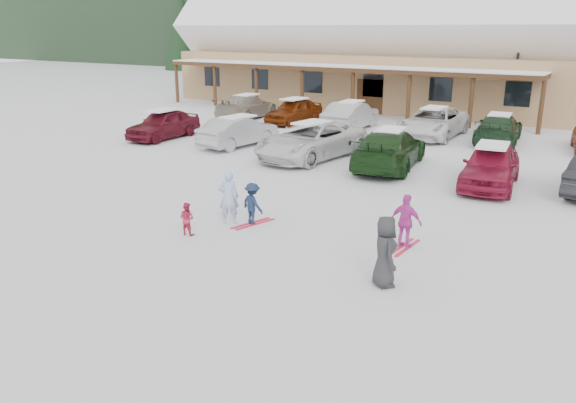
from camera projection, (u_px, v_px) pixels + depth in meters
The scene contains 22 objects.
ground at pixel (258, 247), 14.44m from camera, with size 160.00×160.00×0.00m, color silver.
day_lodge at pixel (374, 48), 40.51m from camera, with size 29.12×12.50×10.38m.
lamp_post at pixel (518, 56), 32.73m from camera, with size 0.50×0.25×6.74m.
conifer_0 at pixel (207, 24), 50.15m from camera, with size 4.40×4.40×10.20m.
conifer_2 at pixel (248, 13), 61.57m from camera, with size 5.28×5.28×12.24m.
adult_skier at pixel (229, 197), 15.92m from camera, with size 0.57×0.38×1.57m, color #9BB3DC.
toddler_red at pixel (187, 219), 15.15m from camera, with size 0.44×0.34×0.91m, color #BB2644.
child_navy at pixel (253, 204), 15.91m from camera, with size 0.79×0.45×1.22m, color #16223E.
skis_child_navy at pixel (253, 224), 16.09m from camera, with size 0.20×1.40×0.03m, color red.
child_magenta at pixel (406, 222), 14.15m from camera, with size 0.83×0.35×1.42m, color #C633A0.
skis_child_magenta at pixel (404, 247), 14.35m from camera, with size 0.20×1.40×0.03m, color red.
bystander_dark at pixel (385, 251), 12.05m from camera, with size 0.78×0.51×1.59m, color #2A292C.
parked_car_0 at pixel (163, 124), 28.27m from camera, with size 1.71×4.25×1.45m, color #59111C.
parked_car_1 at pixel (238, 131), 26.44m from camera, with size 1.49×4.26×1.40m, color #9C9CA0.
parked_car_2 at pixel (311, 140), 23.96m from camera, with size 2.57×5.58×1.55m, color silver.
parked_car_3 at pixel (390, 149), 22.31m from camera, with size 2.17×5.33×1.55m, color #163413.
parked_car_4 at pixel (491, 166), 19.67m from camera, with size 1.77×4.39×1.50m, color maroon.
parked_car_7 at pixel (247, 107), 34.60m from camera, with size 2.01×4.95×1.44m, color gray.
parked_car_8 at pixel (294, 111), 32.78m from camera, with size 1.69×4.20×1.43m, color #662408.
parked_car_9 at pixel (351, 116), 30.70m from camera, with size 1.63×4.67×1.54m, color #A1A1A7.
parked_car_10 at pixel (433, 122), 28.61m from camera, with size 2.50×5.42×1.51m, color white.
parked_car_11 at pixel (498, 129), 27.16m from camera, with size 1.95×4.79×1.39m, color #1C371F.
Camera 1 is at (7.70, -11.04, 5.40)m, focal length 35.00 mm.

